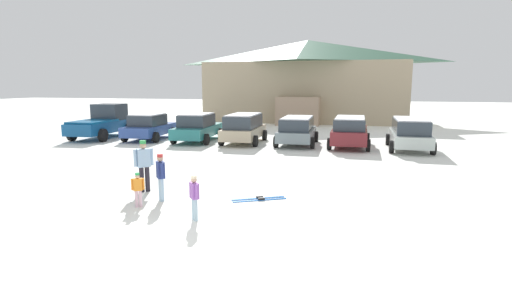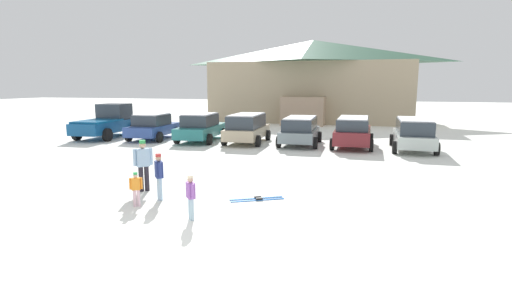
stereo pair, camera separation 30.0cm
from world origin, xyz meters
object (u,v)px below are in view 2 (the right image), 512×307
(parked_blue_hatchback, at_px, (153,126))
(skier_teen_in_navy_coat, at_px, (159,174))
(parked_grey_wagon, at_px, (300,130))
(pickup_truck, at_px, (108,122))
(skier_child_in_purple_jacket, at_px, (191,195))
(ski_lodge, at_px, (313,80))
(parked_beige_suv, at_px, (247,127))
(skier_adult_in_blue_parka, at_px, (143,163))
(skier_child_in_orange_jacket, at_px, (136,187))
(parked_silver_wagon, at_px, (413,133))
(parked_maroon_van, at_px, (353,131))
(pair_of_skis, at_px, (257,199))
(parked_teal_hatchback, at_px, (201,127))

(parked_blue_hatchback, relative_size, skier_teen_in_navy_coat, 3.07)
(parked_blue_hatchback, xyz_separation_m, parked_grey_wagon, (9.32, 0.25, 0.05))
(parked_blue_hatchback, bearing_deg, pickup_truck, 178.78)
(skier_teen_in_navy_coat, bearing_deg, skier_child_in_purple_jacket, -39.12)
(ski_lodge, xyz_separation_m, parked_blue_hatchback, (-7.54, -16.94, -3.03))
(ski_lodge, bearing_deg, parked_beige_suv, -94.66)
(pickup_truck, bearing_deg, skier_adult_in_blue_parka, -49.55)
(pickup_truck, distance_m, skier_child_in_purple_jacket, 18.13)
(skier_teen_in_navy_coat, bearing_deg, pickup_truck, 131.39)
(skier_child_in_orange_jacket, bearing_deg, parked_beige_suv, 93.40)
(parked_beige_suv, height_order, skier_child_in_orange_jacket, parked_beige_suv)
(parked_blue_hatchback, height_order, parked_grey_wagon, parked_blue_hatchback)
(parked_silver_wagon, bearing_deg, skier_teen_in_navy_coat, -124.11)
(parked_silver_wagon, height_order, skier_teen_in_navy_coat, parked_silver_wagon)
(parked_grey_wagon, relative_size, parked_maroon_van, 1.00)
(parked_grey_wagon, relative_size, skier_teen_in_navy_coat, 3.13)
(parked_beige_suv, bearing_deg, parked_blue_hatchback, -178.91)
(parked_blue_hatchback, relative_size, parked_silver_wagon, 0.93)
(parked_silver_wagon, bearing_deg, skier_adult_in_blue_parka, -129.15)
(skier_child_in_purple_jacket, relative_size, pair_of_skis, 0.74)
(parked_silver_wagon, height_order, skier_child_in_orange_jacket, parked_silver_wagon)
(parked_grey_wagon, bearing_deg, skier_child_in_orange_jacket, -100.46)
(parked_grey_wagon, height_order, pickup_truck, pickup_truck)
(parked_teal_hatchback, bearing_deg, skier_teen_in_navy_coat, -71.62)
(parked_blue_hatchback, distance_m, parked_maroon_van, 12.26)
(ski_lodge, xyz_separation_m, pair_of_skis, (2.49, -28.02, -3.82))
(parked_teal_hatchback, distance_m, skier_child_in_purple_jacket, 14.55)
(parked_teal_hatchback, xyz_separation_m, parked_maroon_van, (9.02, 0.09, 0.05))
(ski_lodge, relative_size, skier_child_in_orange_jacket, 18.93)
(skier_teen_in_navy_coat, bearing_deg, parked_teal_hatchback, 108.38)
(parked_blue_hatchback, distance_m, skier_adult_in_blue_parka, 12.78)
(skier_teen_in_navy_coat, relative_size, skier_child_in_orange_jacket, 1.42)
(skier_child_in_purple_jacket, bearing_deg, pair_of_skis, 62.99)
(pickup_truck, xyz_separation_m, skier_teen_in_navy_coat, (10.59, -12.01, -0.20))
(parked_maroon_van, distance_m, parked_silver_wagon, 3.10)
(parked_grey_wagon, distance_m, skier_child_in_purple_jacket, 13.55)
(skier_adult_in_blue_parka, distance_m, skier_child_in_orange_jacket, 1.73)
(pickup_truck, relative_size, pair_of_skis, 3.41)
(parked_blue_hatchback, height_order, pickup_truck, pickup_truck)
(parked_beige_suv, distance_m, skier_teen_in_navy_coat, 12.11)
(ski_lodge, relative_size, parked_silver_wagon, 4.02)
(parked_grey_wagon, bearing_deg, pair_of_skis, -86.41)
(skier_teen_in_navy_coat, bearing_deg, parked_blue_hatchback, 121.23)
(parked_teal_hatchback, distance_m, skier_teen_in_navy_coat, 12.70)
(parked_beige_suv, bearing_deg, skier_child_in_orange_jacket, -86.60)
(parked_silver_wagon, xyz_separation_m, skier_teen_in_navy_coat, (-8.12, -11.99, -0.11))
(pickup_truck, bearing_deg, pair_of_skis, -39.84)
(pickup_truck, relative_size, skier_child_in_orange_jacket, 5.42)
(parked_blue_hatchback, relative_size, pair_of_skis, 2.75)
(ski_lodge, bearing_deg, parked_blue_hatchback, -114.00)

